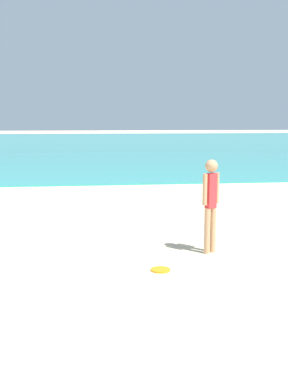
# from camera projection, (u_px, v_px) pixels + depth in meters

# --- Properties ---
(water) EXTENTS (160.00, 60.00, 0.06)m
(water) POSITION_uv_depth(u_px,v_px,m) (93.00, 143.00, 45.41)
(water) COLOR teal
(water) RESTS_ON ground
(person_standing) EXTENTS (0.33, 0.23, 1.60)m
(person_standing) POSITION_uv_depth(u_px,v_px,m) (211.00, 200.00, 7.78)
(person_standing) COLOR tan
(person_standing) RESTS_ON ground
(frisbee) EXTENTS (0.29, 0.29, 0.03)m
(frisbee) POSITION_uv_depth(u_px,v_px,m) (160.00, 270.00, 6.97)
(frisbee) COLOR orange
(frisbee) RESTS_ON ground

